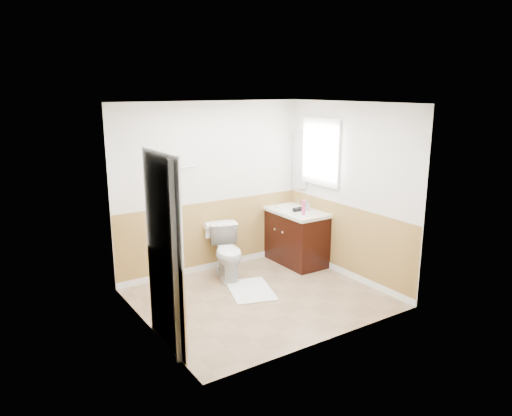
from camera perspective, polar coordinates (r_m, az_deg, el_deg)
floor at (r=6.43m, az=0.48°, el=-10.57°), size 3.00×3.00×0.00m
ceiling at (r=5.85m, az=0.53°, el=12.30°), size 3.00×3.00×0.00m
wall_back at (r=7.11m, az=-5.32°, el=2.39°), size 3.00×0.00×3.00m
wall_front at (r=5.02m, az=8.76°, el=-2.63°), size 3.00×0.00×3.00m
wall_left at (r=5.36m, az=-12.98°, el=-1.77°), size 0.00×3.00×3.00m
wall_right at (r=6.94m, az=10.88°, el=1.91°), size 0.00×3.00×3.00m
wainscot_back at (r=7.29m, az=-5.14°, el=-3.41°), size 3.00×0.00×3.00m
wainscot_front at (r=5.29m, az=8.36°, el=-10.40°), size 3.00×0.00×3.00m
wainscot_left at (r=5.61m, az=-12.44°, el=-9.15°), size 0.00×2.60×2.60m
wainscot_right at (r=7.12m, az=10.53°, el=-4.00°), size 0.00×2.60×2.60m
toilet at (r=6.98m, az=-3.36°, el=-5.22°), size 0.63×0.84×0.76m
bath_mat at (r=6.62m, az=-0.65°, el=-9.71°), size 0.77×0.93×0.02m
vanity_cabinet at (r=7.60m, az=4.53°, el=-3.45°), size 0.55×1.10×0.80m
vanity_knob_left at (r=7.31m, az=3.16°, el=-2.91°), size 0.03×0.03×0.03m
vanity_knob_right at (r=7.46m, az=2.25°, el=-2.54°), size 0.03×0.03×0.03m
countertop at (r=7.48m, az=4.53°, el=-0.35°), size 0.60×1.15×0.05m
sink_basin at (r=7.59m, az=3.90°, el=0.15°), size 0.36×0.36×0.02m
faucet at (r=7.68m, az=4.98°, el=0.76°), size 0.02×0.02×0.14m
lotion_bottle at (r=7.13m, az=5.64°, el=0.04°), size 0.05×0.05×0.22m
soap_dispenser at (r=7.43m, az=5.97°, el=0.40°), size 0.09×0.09×0.17m
hair_dryer_body at (r=7.34m, az=4.91°, el=-0.15°), size 0.14×0.07×0.07m
hair_dryer_handle at (r=7.36m, az=4.51°, el=-0.34°), size 0.03×0.03×0.07m
mirror_panel at (r=7.69m, az=5.15°, el=5.54°), size 0.02×0.35×0.90m
window_frame at (r=7.26m, az=7.66°, el=6.58°), size 0.04×0.80×1.00m
window_glass at (r=7.28m, az=7.76°, el=6.58°), size 0.01×0.70×0.90m
door at (r=5.06m, az=-9.98°, el=-5.29°), size 0.29×0.78×2.04m
door_frame at (r=5.03m, az=-10.78°, el=-5.33°), size 0.02×0.92×2.10m
door_knob at (r=5.39m, az=-10.76°, el=-4.89°), size 0.06×0.06×0.06m
towel_bar at (r=6.76m, az=-9.30°, el=4.69°), size 0.62×0.02×0.02m
tp_holder_bar at (r=7.13m, az=-5.65°, el=-2.13°), size 0.14×0.02×0.02m
tp_roll at (r=7.13m, az=-5.65°, el=-2.13°), size 0.10×0.11×0.11m
tp_sheet at (r=7.16m, az=-5.63°, el=-2.97°), size 0.10×0.01×0.16m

